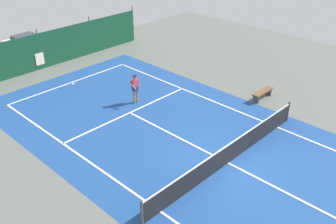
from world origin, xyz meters
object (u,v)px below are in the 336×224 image
object	(u,v)px
tennis_player	(135,87)
tennis_ball_midcourt	(108,174)
tennis_ball_by_sideline	(83,82)
tennis_ball_near_player	(200,114)
courtside_bench	(263,93)
parked_car	(29,48)
tennis_net	(229,153)

from	to	relation	value
tennis_player	tennis_ball_midcourt	bearing A→B (deg)	41.41
tennis_player	tennis_ball_by_sideline	size ratio (longest dim) A/B	24.85
tennis_ball_near_player	courtside_bench	distance (m)	4.11
tennis_player	parked_car	distance (m)	10.28
tennis_net	tennis_ball_by_sideline	bearing A→B (deg)	87.16
tennis_net	parked_car	world-z (taller)	parked_car
tennis_ball_by_sideline	parked_car	bearing A→B (deg)	92.64
tennis_net	tennis_ball_near_player	bearing A→B (deg)	55.78
tennis_ball_near_player	tennis_ball_by_sideline	distance (m)	8.05
tennis_net	parked_car	size ratio (longest dim) A/B	2.34
tennis_ball_near_player	tennis_net	bearing A→B (deg)	-124.22
tennis_ball_midcourt	tennis_player	bearing A→B (deg)	38.02
tennis_ball_midcourt	courtside_bench	world-z (taller)	courtside_bench
tennis_net	parked_car	bearing A→B (deg)	89.02
tennis_ball_by_sideline	courtside_bench	distance (m)	10.82
tennis_ball_midcourt	courtside_bench	xyz separation A→B (m)	(10.39, -0.81, 0.34)
courtside_bench	tennis_ball_by_sideline	bearing A→B (deg)	122.06
tennis_net	tennis_ball_near_player	world-z (taller)	tennis_net
tennis_player	tennis_ball_by_sideline	distance (m)	4.50
courtside_bench	tennis_player	bearing A→B (deg)	137.96
tennis_ball_near_player	parked_car	bearing A→B (deg)	98.90
tennis_ball_near_player	courtside_bench	xyz separation A→B (m)	(3.87, -1.34, 0.34)
parked_car	tennis_net	bearing A→B (deg)	84.76
tennis_player	tennis_ball_by_sideline	world-z (taller)	tennis_player
tennis_ball_near_player	courtside_bench	bearing A→B (deg)	-19.06
tennis_net	tennis_player	distance (m)	7.13
tennis_net	tennis_ball_near_player	distance (m)	4.37
tennis_ball_near_player	parked_car	world-z (taller)	parked_car
tennis_ball_by_sideline	tennis_ball_midcourt	bearing A→B (deg)	-119.08
tennis_player	courtside_bench	xyz separation A→B (m)	(5.31, -4.78, -0.59)
tennis_ball_near_player	tennis_ball_midcourt	distance (m)	6.55
tennis_ball_midcourt	tennis_ball_by_sideline	bearing A→B (deg)	60.92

